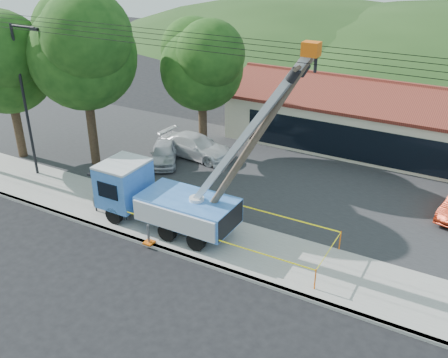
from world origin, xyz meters
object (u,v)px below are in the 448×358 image
at_px(bus_shelter, 117,182).
at_px(car_silver, 165,164).
at_px(utility_truck, 163,197).
at_px(car_white, 197,158).
at_px(leaning_pole, 252,144).

bearing_deg(bus_shelter, car_silver, 101.34).
distance_m(utility_truck, car_white, 8.98).
height_order(bus_shelter, car_silver, bus_shelter).
height_order(utility_truck, car_white, utility_truck).
distance_m(bus_shelter, car_white, 8.25).
bearing_deg(car_white, car_silver, 149.32).
xyz_separation_m(utility_truck, bus_shelter, (-2.99, 0.13, 0.02)).
xyz_separation_m(leaning_pole, bus_shelter, (-7.63, -0.16, -3.58)).
height_order(car_silver, car_white, car_white).
distance_m(utility_truck, car_silver, 8.00).
bearing_deg(car_white, bus_shelter, -173.81).
xyz_separation_m(utility_truck, car_white, (-3.23, 8.19, -1.75)).
bearing_deg(car_silver, car_white, 24.03).
height_order(bus_shelter, car_white, bus_shelter).
height_order(leaning_pole, car_silver, leaning_pole).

